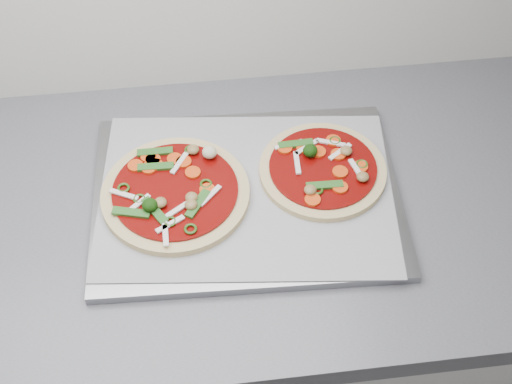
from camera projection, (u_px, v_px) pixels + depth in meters
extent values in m
cube|color=gray|center=(246.00, 195.00, 1.14)|extent=(0.50, 0.38, 0.02)
cube|color=#9E9DA3|center=(246.00, 192.00, 1.13)|extent=(0.50, 0.38, 0.00)
cylinder|color=tan|center=(176.00, 194.00, 1.12)|extent=(0.28, 0.28, 0.01)
cylinder|color=#750002|center=(175.00, 190.00, 1.11)|extent=(0.24, 0.24, 0.00)
ellipsoid|color=olive|center=(193.00, 150.00, 1.16)|extent=(0.02, 0.02, 0.01)
cube|color=#2F5E20|center=(198.00, 204.00, 1.09)|extent=(0.04, 0.06, 0.00)
cube|color=silver|center=(210.00, 196.00, 1.10)|extent=(0.04, 0.04, 0.00)
cylinder|color=#ED5417|center=(135.00, 166.00, 1.14)|extent=(0.03, 0.03, 0.00)
cube|color=silver|center=(179.00, 163.00, 1.14)|extent=(0.03, 0.04, 0.00)
cylinder|color=#ED5417|center=(148.00, 157.00, 1.15)|extent=(0.03, 0.03, 0.00)
cube|color=silver|center=(165.00, 233.00, 1.05)|extent=(0.01, 0.05, 0.00)
ellipsoid|color=olive|center=(191.00, 205.00, 1.08)|extent=(0.03, 0.03, 0.01)
cube|color=silver|center=(176.00, 211.00, 1.08)|extent=(0.04, 0.03, 0.00)
cube|color=#2F5E20|center=(156.00, 167.00, 1.14)|extent=(0.06, 0.02, 0.00)
torus|color=#264711|center=(170.00, 222.00, 1.07)|extent=(0.03, 0.03, 0.00)
torus|color=#264711|center=(206.00, 184.00, 1.11)|extent=(0.03, 0.03, 0.00)
cylinder|color=#ED5417|center=(207.00, 190.00, 1.11)|extent=(0.03, 0.03, 0.00)
torus|color=#264711|center=(124.00, 188.00, 1.11)|extent=(0.02, 0.02, 0.00)
cylinder|color=#ED5417|center=(155.00, 165.00, 1.14)|extent=(0.03, 0.03, 0.00)
cube|color=silver|center=(138.00, 204.00, 1.09)|extent=(0.04, 0.04, 0.00)
cube|color=silver|center=(170.00, 224.00, 1.06)|extent=(0.05, 0.03, 0.00)
cube|color=silver|center=(124.00, 194.00, 1.10)|extent=(0.05, 0.03, 0.00)
torus|color=#264711|center=(190.00, 150.00, 1.16)|extent=(0.02, 0.02, 0.00)
cylinder|color=#ED5417|center=(149.00, 168.00, 1.14)|extent=(0.03, 0.03, 0.00)
cube|color=#2F5E20|center=(155.00, 152.00, 1.16)|extent=(0.06, 0.01, 0.00)
torus|color=#264711|center=(139.00, 199.00, 1.10)|extent=(0.03, 0.03, 0.00)
cylinder|color=#ED5417|center=(175.00, 159.00, 1.15)|extent=(0.03, 0.03, 0.00)
torus|color=#264711|center=(191.00, 229.00, 1.06)|extent=(0.03, 0.03, 0.00)
ellipsoid|color=olive|center=(160.00, 202.00, 1.09)|extent=(0.03, 0.03, 0.01)
cube|color=#2F5E20|center=(131.00, 213.00, 1.08)|extent=(0.06, 0.03, 0.00)
ellipsoid|color=olive|center=(192.00, 197.00, 1.09)|extent=(0.03, 0.03, 0.01)
cylinder|color=#ED5417|center=(153.00, 160.00, 1.15)|extent=(0.04, 0.04, 0.00)
ellipsoid|color=beige|center=(209.00, 152.00, 1.15)|extent=(0.02, 0.02, 0.02)
cylinder|color=#ED5417|center=(184.00, 162.00, 1.14)|extent=(0.03, 0.03, 0.00)
cube|color=#2F5E20|center=(155.00, 211.00, 1.08)|extent=(0.04, 0.06, 0.00)
ellipsoid|color=#153E09|center=(150.00, 205.00, 1.08)|extent=(0.03, 0.03, 0.02)
cylinder|color=#ED5417|center=(193.00, 172.00, 1.13)|extent=(0.03, 0.03, 0.00)
cylinder|color=tan|center=(323.00, 170.00, 1.15)|extent=(0.24, 0.24, 0.01)
cylinder|color=#750002|center=(323.00, 167.00, 1.15)|extent=(0.20, 0.20, 0.00)
torus|color=#264711|center=(317.00, 190.00, 1.11)|extent=(0.03, 0.03, 0.00)
cube|color=silver|center=(340.00, 152.00, 1.16)|extent=(0.04, 0.03, 0.00)
cylinder|color=#ED5417|center=(338.00, 154.00, 1.16)|extent=(0.04, 0.04, 0.00)
cylinder|color=#ED5417|center=(304.00, 147.00, 1.17)|extent=(0.03, 0.03, 0.00)
torus|color=#264711|center=(362.00, 164.00, 1.14)|extent=(0.03, 0.03, 0.00)
cube|color=silver|center=(289.00, 145.00, 1.17)|extent=(0.05, 0.02, 0.00)
cylinder|color=#ED5417|center=(333.00, 141.00, 1.18)|extent=(0.03, 0.03, 0.00)
cylinder|color=#ED5417|center=(340.00, 172.00, 1.13)|extent=(0.03, 0.03, 0.00)
cube|color=silver|center=(297.00, 163.00, 1.15)|extent=(0.01, 0.05, 0.00)
ellipsoid|color=olive|center=(346.00, 151.00, 1.16)|extent=(0.03, 0.03, 0.01)
cylinder|color=#ED5417|center=(318.00, 152.00, 1.16)|extent=(0.04, 0.04, 0.00)
cube|color=silver|center=(331.00, 143.00, 1.17)|extent=(0.05, 0.02, 0.00)
torus|color=#264711|center=(311.00, 153.00, 1.16)|extent=(0.03, 0.03, 0.00)
cube|color=#2F5E20|center=(296.00, 144.00, 1.17)|extent=(0.06, 0.02, 0.00)
cube|color=#2F5E20|center=(325.00, 185.00, 1.12)|extent=(0.06, 0.02, 0.00)
cube|color=silver|center=(307.00, 147.00, 1.17)|extent=(0.04, 0.03, 0.00)
ellipsoid|color=olive|center=(310.00, 190.00, 1.10)|extent=(0.03, 0.03, 0.01)
cylinder|color=#ED5417|center=(313.00, 200.00, 1.10)|extent=(0.04, 0.04, 0.00)
ellipsoid|color=#153E09|center=(310.00, 151.00, 1.15)|extent=(0.03, 0.03, 0.02)
cylinder|color=#ED5417|center=(285.00, 148.00, 1.17)|extent=(0.03, 0.03, 0.00)
cube|color=silver|center=(357.00, 170.00, 1.14)|extent=(0.02, 0.05, 0.00)
cylinder|color=#ED5417|center=(360.00, 167.00, 1.14)|extent=(0.03, 0.03, 0.00)
torus|color=#264711|center=(335.00, 141.00, 1.18)|extent=(0.03, 0.03, 0.00)
cylinder|color=#ED5417|center=(340.00, 187.00, 1.11)|extent=(0.03, 0.03, 0.00)
ellipsoid|color=olive|center=(363.00, 177.00, 1.12)|extent=(0.03, 0.03, 0.01)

